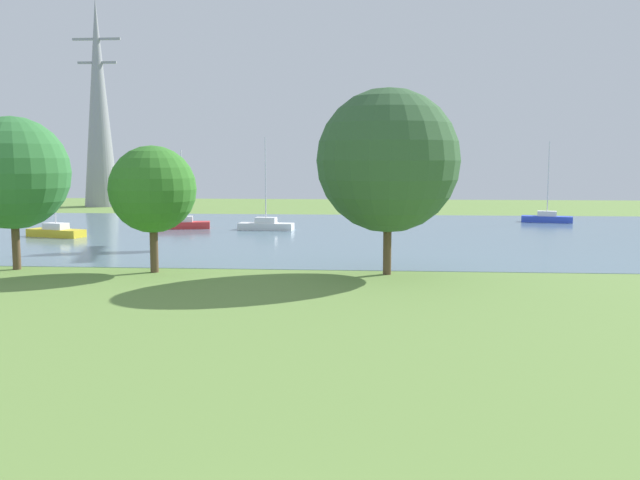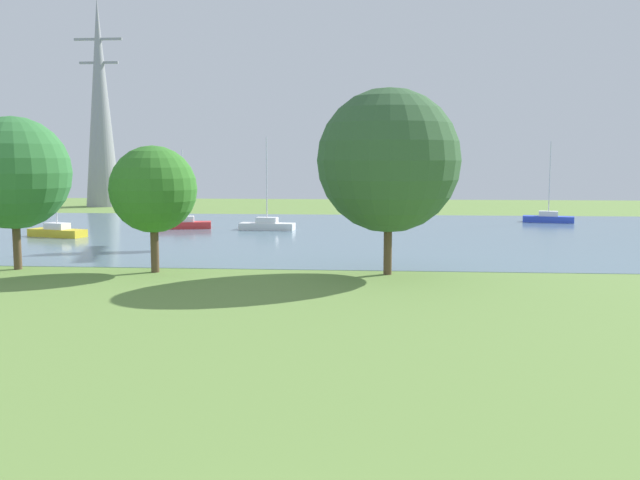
{
  "view_description": "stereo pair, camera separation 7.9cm",
  "coord_description": "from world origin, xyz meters",
  "px_view_note": "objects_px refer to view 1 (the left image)",
  "views": [
    {
      "loc": [
        1.66,
        -8.15,
        6.03
      ],
      "look_at": [
        -0.49,
        19.02,
        2.94
      ],
      "focal_mm": 39.2,
      "sensor_mm": 36.0,
      "label": 1
    },
    {
      "loc": [
        1.74,
        -8.14,
        6.03
      ],
      "look_at": [
        -0.49,
        19.02,
        2.94
      ],
      "focal_mm": 39.2,
      "sensor_mm": 36.0,
      "label": 2
    }
  ],
  "objects_px": {
    "electricity_pylon": "(99,103)",
    "sailboat_red": "(183,224)",
    "sailboat_white": "(266,225)",
    "tree_west_near": "(388,161)",
    "sailboat_yellow": "(56,231)",
    "tree_mid_shore": "(12,173)",
    "tree_east_far": "(152,190)",
    "sailboat_blue": "(547,218)"
  },
  "relations": [
    {
      "from": "tree_east_far",
      "to": "electricity_pylon",
      "type": "height_order",
      "value": "electricity_pylon"
    },
    {
      "from": "sailboat_white",
      "to": "sailboat_yellow",
      "type": "bearing_deg",
      "value": -156.64
    },
    {
      "from": "sailboat_blue",
      "to": "tree_east_far",
      "type": "height_order",
      "value": "sailboat_blue"
    },
    {
      "from": "sailboat_white",
      "to": "sailboat_yellow",
      "type": "relative_size",
      "value": 1.38
    },
    {
      "from": "sailboat_blue",
      "to": "sailboat_yellow",
      "type": "distance_m",
      "value": 45.41
    },
    {
      "from": "sailboat_white",
      "to": "sailboat_yellow",
      "type": "xyz_separation_m",
      "value": [
        -15.82,
        -6.83,
        -0.03
      ]
    },
    {
      "from": "sailboat_blue",
      "to": "tree_mid_shore",
      "type": "distance_m",
      "value": 49.69
    },
    {
      "from": "sailboat_red",
      "to": "sailboat_white",
      "type": "height_order",
      "value": "sailboat_white"
    },
    {
      "from": "tree_mid_shore",
      "to": "tree_east_far",
      "type": "relative_size",
      "value": 1.24
    },
    {
      "from": "sailboat_red",
      "to": "electricity_pylon",
      "type": "height_order",
      "value": "electricity_pylon"
    },
    {
      "from": "sailboat_red",
      "to": "sailboat_white",
      "type": "distance_m",
      "value": 7.65
    },
    {
      "from": "sailboat_red",
      "to": "sailboat_yellow",
      "type": "bearing_deg",
      "value": -137.73
    },
    {
      "from": "sailboat_white",
      "to": "tree_west_near",
      "type": "bearing_deg",
      "value": -66.37
    },
    {
      "from": "electricity_pylon",
      "to": "sailboat_red",
      "type": "bearing_deg",
      "value": -57.02
    },
    {
      "from": "sailboat_white",
      "to": "tree_west_near",
      "type": "xyz_separation_m",
      "value": [
        10.18,
        -23.28,
        5.57
      ]
    },
    {
      "from": "sailboat_red",
      "to": "tree_west_near",
      "type": "relative_size",
      "value": 0.71
    },
    {
      "from": "tree_east_far",
      "to": "sailboat_red",
      "type": "bearing_deg",
      "value": 102.12
    },
    {
      "from": "sailboat_white",
      "to": "tree_east_far",
      "type": "xyz_separation_m",
      "value": [
        -2.43,
        -23.55,
        4.02
      ]
    },
    {
      "from": "sailboat_yellow",
      "to": "tree_mid_shore",
      "type": "bearing_deg",
      "value": -71.7
    },
    {
      "from": "tree_mid_shore",
      "to": "sailboat_blue",
      "type": "bearing_deg",
      "value": 41.83
    },
    {
      "from": "tree_mid_shore",
      "to": "tree_east_far",
      "type": "bearing_deg",
      "value": -2.71
    },
    {
      "from": "sailboat_white",
      "to": "electricity_pylon",
      "type": "relative_size",
      "value": 0.3
    },
    {
      "from": "sailboat_blue",
      "to": "tree_mid_shore",
      "type": "xyz_separation_m",
      "value": [
        -36.85,
        -32.98,
        4.89
      ]
    },
    {
      "from": "sailboat_yellow",
      "to": "tree_west_near",
      "type": "relative_size",
      "value": 0.59
    },
    {
      "from": "sailboat_blue",
      "to": "electricity_pylon",
      "type": "height_order",
      "value": "electricity_pylon"
    },
    {
      "from": "sailboat_yellow",
      "to": "tree_mid_shore",
      "type": "relative_size",
      "value": 0.69
    },
    {
      "from": "sailboat_yellow",
      "to": "tree_east_far",
      "type": "bearing_deg",
      "value": -51.3
    },
    {
      "from": "sailboat_white",
      "to": "tree_west_near",
      "type": "distance_m",
      "value": 26.01
    },
    {
      "from": "sailboat_white",
      "to": "sailboat_yellow",
      "type": "distance_m",
      "value": 17.23
    },
    {
      "from": "tree_west_near",
      "to": "sailboat_yellow",
      "type": "bearing_deg",
      "value": 147.69
    },
    {
      "from": "tree_mid_shore",
      "to": "electricity_pylon",
      "type": "relative_size",
      "value": 0.31
    },
    {
      "from": "sailboat_white",
      "to": "tree_mid_shore",
      "type": "relative_size",
      "value": 0.95
    },
    {
      "from": "sailboat_red",
      "to": "sailboat_yellow",
      "type": "height_order",
      "value": "sailboat_red"
    },
    {
      "from": "sailboat_white",
      "to": "sailboat_yellow",
      "type": "height_order",
      "value": "sailboat_white"
    },
    {
      "from": "sailboat_red",
      "to": "tree_west_near",
      "type": "bearing_deg",
      "value": -53.31
    },
    {
      "from": "tree_west_near",
      "to": "sailboat_blue",
      "type": "bearing_deg",
      "value": 63.85
    },
    {
      "from": "sailboat_blue",
      "to": "tree_west_near",
      "type": "height_order",
      "value": "tree_west_near"
    },
    {
      "from": "sailboat_red",
      "to": "tree_west_near",
      "type": "height_order",
      "value": "tree_west_near"
    },
    {
      "from": "sailboat_white",
      "to": "tree_west_near",
      "type": "relative_size",
      "value": 0.82
    },
    {
      "from": "tree_east_far",
      "to": "tree_west_near",
      "type": "bearing_deg",
      "value": 1.21
    },
    {
      "from": "sailboat_yellow",
      "to": "tree_east_far",
      "type": "relative_size",
      "value": 0.85
    },
    {
      "from": "tree_west_near",
      "to": "sailboat_red",
      "type": "bearing_deg",
      "value": 126.69
    }
  ]
}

